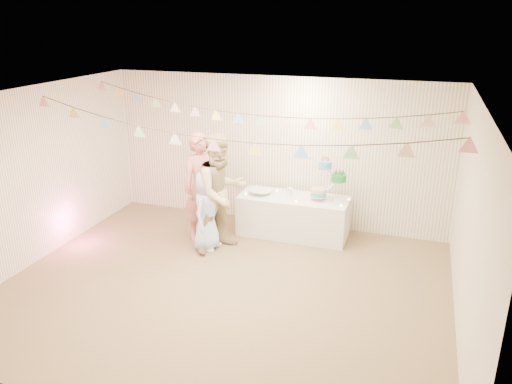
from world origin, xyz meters
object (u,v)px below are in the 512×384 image
(person_adult_a, at_px, (202,187))
(person_adult_b, at_px, (221,193))
(person_child, at_px, (207,211))
(table, at_px, (293,216))
(cake_stand, at_px, (328,176))

(person_adult_a, relative_size, person_adult_b, 0.96)
(person_child, bearing_deg, person_adult_a, 39.12)
(person_adult_b, xyz_separation_m, person_child, (-0.22, -0.07, -0.30))
(table, distance_m, person_child, 1.53)
(person_adult_b, bearing_deg, person_adult_a, 91.57)
(cake_stand, xyz_separation_m, person_adult_a, (-1.93, -0.66, -0.19))
(cake_stand, height_order, person_adult_b, person_adult_b)
(cake_stand, bearing_deg, person_child, -149.84)
(person_adult_a, height_order, person_child, person_adult_a)
(person_adult_a, distance_m, person_adult_b, 0.51)
(table, bearing_deg, cake_stand, 5.19)
(person_adult_a, xyz_separation_m, person_adult_b, (0.44, -0.26, 0.04))
(table, distance_m, cake_stand, 0.93)
(person_adult_a, bearing_deg, person_child, -104.48)
(person_child, bearing_deg, cake_stand, -54.09)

